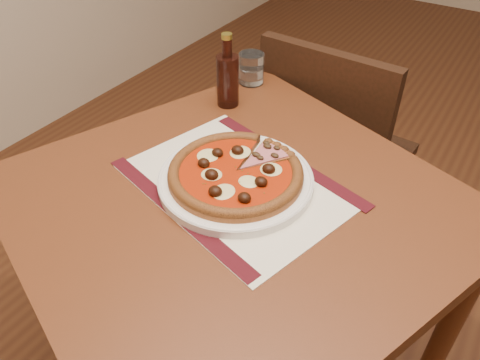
# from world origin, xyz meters

# --- Properties ---
(table) EXTENTS (1.03, 1.03, 0.75)m
(table) POSITION_xyz_m (-0.86, -0.74, 0.65)
(table) COLOR brown
(table) RESTS_ON ground
(chair_far) EXTENTS (0.43, 0.43, 0.86)m
(chair_far) POSITION_xyz_m (-0.89, -0.13, 0.49)
(chair_far) COLOR black
(chair_far) RESTS_ON ground
(placemat) EXTENTS (0.50, 0.42, 0.00)m
(placemat) POSITION_xyz_m (-0.88, -0.70, 0.75)
(placemat) COLOR silver
(placemat) RESTS_ON table
(plate) EXTENTS (0.31, 0.31, 0.02)m
(plate) POSITION_xyz_m (-0.88, -0.70, 0.76)
(plate) COLOR white
(plate) RESTS_ON placemat
(pizza) EXTENTS (0.27, 0.27, 0.04)m
(pizza) POSITION_xyz_m (-0.88, -0.70, 0.78)
(pizza) COLOR #A05526
(pizza) RESTS_ON plate
(ham_slice) EXTENTS (0.09, 0.13, 0.02)m
(ham_slice) POSITION_xyz_m (-0.85, -0.63, 0.78)
(ham_slice) COLOR #A05526
(ham_slice) RESTS_ON plate
(water_glass) EXTENTS (0.09, 0.09, 0.08)m
(water_glass) POSITION_xyz_m (-1.08, -0.31, 0.79)
(water_glass) COLOR white
(water_glass) RESTS_ON table
(bottle) EXTENTS (0.06, 0.06, 0.19)m
(bottle) POSITION_xyz_m (-1.07, -0.44, 0.82)
(bottle) COLOR black
(bottle) RESTS_ON table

